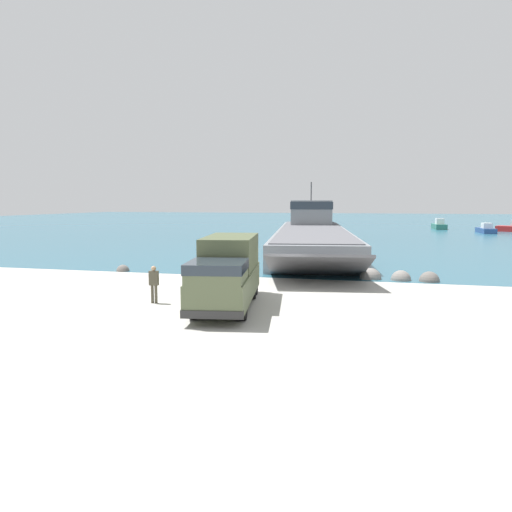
# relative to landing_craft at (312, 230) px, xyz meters

# --- Properties ---
(ground_plane) EXTENTS (240.00, 240.00, 0.00)m
(ground_plane) POSITION_rel_landing_craft_xyz_m (2.40, -28.55, -1.75)
(ground_plane) COLOR #A8A59E
(water_surface) EXTENTS (240.00, 180.00, 0.01)m
(water_surface) POSITION_rel_landing_craft_xyz_m (2.40, 65.52, -1.75)
(water_surface) COLOR #285B70
(water_surface) RESTS_ON ground_plane
(landing_craft) EXTENTS (13.24, 45.20, 7.40)m
(landing_craft) POSITION_rel_landing_craft_xyz_m (0.00, 0.00, 0.00)
(landing_craft) COLOR gray
(landing_craft) RESTS_ON ground_plane
(military_truck) EXTENTS (3.75, 8.52, 3.20)m
(military_truck) POSITION_rel_landing_craft_xyz_m (0.67, -33.53, -0.12)
(military_truck) COLOR #566042
(military_truck) RESTS_ON ground_plane
(soldier_on_ramp) EXTENTS (0.47, 0.30, 1.81)m
(soldier_on_ramp) POSITION_rel_landing_craft_xyz_m (-2.96, -33.73, -0.70)
(soldier_on_ramp) COLOR #4C4738
(soldier_on_ramp) RESTS_ON ground_plane
(moored_boat_a) EXTENTS (2.24, 5.72, 1.57)m
(moored_boat_a) POSITION_rel_landing_craft_xyz_m (23.28, 28.42, -1.23)
(moored_boat_a) COLOR navy
(moored_boat_a) RESTS_ON ground_plane
(moored_boat_b) EXTENTS (2.29, 5.20, 1.91)m
(moored_boat_b) POSITION_rel_landing_craft_xyz_m (17.41, 38.16, -1.12)
(moored_boat_b) COLOR #2D7060
(moored_boat_b) RESTS_ON ground_plane
(mooring_bollard) EXTENTS (0.25, 0.25, 0.83)m
(mooring_bollard) POSITION_rel_landing_craft_xyz_m (-4.42, -25.62, -1.30)
(mooring_bollard) COLOR #333338
(mooring_bollard) RESTS_ON ground_plane
(shoreline_rock_a) EXTENTS (1.24, 1.24, 1.24)m
(shoreline_rock_a) POSITION_rel_landing_craft_xyz_m (8.83, -23.48, -1.75)
(shoreline_rock_a) COLOR gray
(shoreline_rock_a) RESTS_ON ground_plane
(shoreline_rock_b) EXTENTS (1.24, 1.24, 1.24)m
(shoreline_rock_b) POSITION_rel_landing_craft_xyz_m (10.50, -23.58, -1.75)
(shoreline_rock_b) COLOR #66605B
(shoreline_rock_b) RESTS_ON ground_plane
(shoreline_rock_c) EXTENTS (0.91, 0.91, 0.91)m
(shoreline_rock_c) POSITION_rel_landing_craft_xyz_m (-10.00, -24.08, -1.75)
(shoreline_rock_c) COLOR #66605B
(shoreline_rock_c) RESTS_ON ground_plane
(shoreline_rock_d) EXTENTS (1.36, 1.36, 1.36)m
(shoreline_rock_d) POSITION_rel_landing_craft_xyz_m (6.98, -23.35, -1.75)
(shoreline_rock_d) COLOR gray
(shoreline_rock_d) RESTS_ON ground_plane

